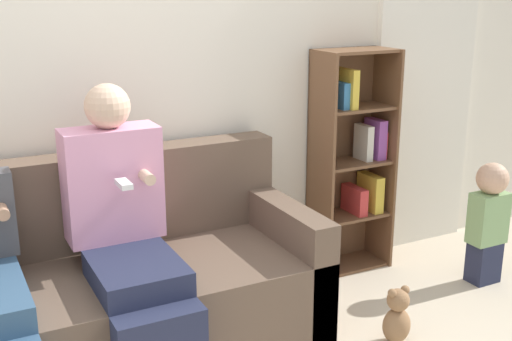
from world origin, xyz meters
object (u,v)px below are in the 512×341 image
Objects in this scene: toddler_standing at (488,218)px; bookshelf at (351,161)px; adult_seated at (126,227)px; teddy_bear at (397,317)px; couch at (116,291)px.

bookshelf is at bearing 134.43° from toddler_standing.
toddler_standing is (2.07, -0.17, -0.26)m from adult_seated.
teddy_bear is at bearing -110.39° from bookshelf.
bookshelf reaches higher than teddy_bear.
adult_seated reaches higher than teddy_bear.
couch is 2.61× the size of toddler_standing.
couch is at bearing 154.60° from teddy_bear.
teddy_bear is at bearing -161.34° from toddler_standing.
teddy_bear is (1.22, -0.58, -0.16)m from couch.
teddy_bear is at bearing -21.64° from adult_seated.
toddler_standing is at bearing -4.62° from adult_seated.
bookshelf is (-0.56, 0.58, 0.27)m from toddler_standing.
bookshelf is (1.50, 0.41, 0.02)m from adult_seated.
toddler_standing is 2.47× the size of teddy_bear.
toddler_standing is at bearing -7.49° from couch.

